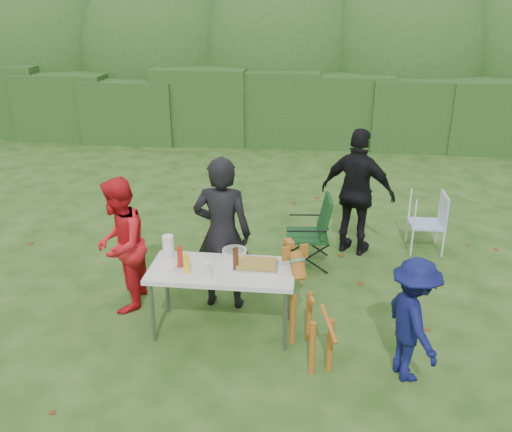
# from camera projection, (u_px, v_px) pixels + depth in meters

# --- Properties ---
(ground) EXTENTS (80.00, 80.00, 0.00)m
(ground) POSITION_uv_depth(u_px,v_px,m) (210.00, 324.00, 5.93)
(ground) COLOR #1E4211
(hedge_row) EXTENTS (22.00, 1.40, 1.70)m
(hedge_row) POSITION_uv_depth(u_px,v_px,m) (273.00, 107.00, 12.96)
(hedge_row) COLOR #23471C
(hedge_row) RESTS_ON ground
(shrub_backdrop) EXTENTS (20.00, 2.60, 3.20)m
(shrub_backdrop) POSITION_uv_depth(u_px,v_px,m) (278.00, 67.00, 14.15)
(shrub_backdrop) COLOR #3D6628
(shrub_backdrop) RESTS_ON ground
(folding_table) EXTENTS (1.50, 0.70, 0.74)m
(folding_table) POSITION_uv_depth(u_px,v_px,m) (222.00, 273.00, 5.58)
(folding_table) COLOR silver
(folding_table) RESTS_ON ground
(person_cook) EXTENTS (0.66, 0.45, 1.78)m
(person_cook) POSITION_uv_depth(u_px,v_px,m) (222.00, 234.00, 6.00)
(person_cook) COLOR black
(person_cook) RESTS_ON ground
(person_red_jacket) EXTENTS (0.65, 0.80, 1.54)m
(person_red_jacket) POSITION_uv_depth(u_px,v_px,m) (120.00, 245.00, 6.01)
(person_red_jacket) COLOR red
(person_red_jacket) RESTS_ON ground
(person_black_puffy) EXTENTS (1.11, 0.80, 1.75)m
(person_black_puffy) POSITION_uv_depth(u_px,v_px,m) (358.00, 193.00, 7.29)
(person_black_puffy) COLOR black
(person_black_puffy) RESTS_ON ground
(child) EXTENTS (0.68, 0.89, 1.21)m
(child) POSITION_uv_depth(u_px,v_px,m) (413.00, 320.00, 4.91)
(child) COLOR #0E124B
(child) RESTS_ON ground
(dog) EXTENTS (0.79, 1.11, 0.98)m
(dog) POSITION_uv_depth(u_px,v_px,m) (311.00, 314.00, 5.23)
(dog) COLOR #9E5B1C
(dog) RESTS_ON ground
(camping_chair) EXTENTS (0.66, 0.66, 0.97)m
(camping_chair) POSITION_uv_depth(u_px,v_px,m) (307.00, 231.00, 7.06)
(camping_chair) COLOR #143F1A
(camping_chair) RESTS_ON ground
(lawn_chair) EXTENTS (0.50, 0.50, 0.84)m
(lawn_chair) POSITION_uv_depth(u_px,v_px,m) (426.00, 222.00, 7.53)
(lawn_chair) COLOR #4B82C9
(lawn_chair) RESTS_ON ground
(food_tray) EXTENTS (0.45, 0.30, 0.02)m
(food_tray) POSITION_uv_depth(u_px,v_px,m) (257.00, 266.00, 5.59)
(food_tray) COLOR #B7B7BA
(food_tray) RESTS_ON folding_table
(focaccia_bread) EXTENTS (0.40, 0.26, 0.04)m
(focaccia_bread) POSITION_uv_depth(u_px,v_px,m) (257.00, 263.00, 5.58)
(focaccia_bread) COLOR #A78D38
(focaccia_bread) RESTS_ON food_tray
(mustard_bottle) EXTENTS (0.06, 0.06, 0.20)m
(mustard_bottle) POSITION_uv_depth(u_px,v_px,m) (187.00, 264.00, 5.43)
(mustard_bottle) COLOR yellow
(mustard_bottle) RESTS_ON folding_table
(ketchup_bottle) EXTENTS (0.06, 0.06, 0.22)m
(ketchup_bottle) POSITION_uv_depth(u_px,v_px,m) (180.00, 257.00, 5.55)
(ketchup_bottle) COLOR #B22917
(ketchup_bottle) RESTS_ON folding_table
(beer_bottle) EXTENTS (0.06, 0.06, 0.24)m
(beer_bottle) POSITION_uv_depth(u_px,v_px,m) (236.00, 259.00, 5.50)
(beer_bottle) COLOR #47230F
(beer_bottle) RESTS_ON folding_table
(paper_towel_roll) EXTENTS (0.12, 0.12, 0.26)m
(paper_towel_roll) POSITION_uv_depth(u_px,v_px,m) (168.00, 247.00, 5.73)
(paper_towel_roll) COLOR white
(paper_towel_roll) RESTS_ON folding_table
(cup_stack) EXTENTS (0.08, 0.08, 0.18)m
(cup_stack) POSITION_uv_depth(u_px,v_px,m) (207.00, 271.00, 5.33)
(cup_stack) COLOR white
(cup_stack) RESTS_ON folding_table
(pasta_bowl) EXTENTS (0.26, 0.26, 0.10)m
(pasta_bowl) POSITION_uv_depth(u_px,v_px,m) (235.00, 254.00, 5.76)
(pasta_bowl) COLOR silver
(pasta_bowl) RESTS_ON folding_table
(plate_stack) EXTENTS (0.24, 0.24, 0.05)m
(plate_stack) POSITION_uv_depth(u_px,v_px,m) (164.00, 268.00, 5.52)
(plate_stack) COLOR white
(plate_stack) RESTS_ON folding_table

